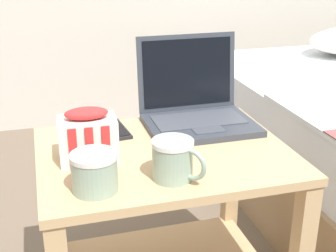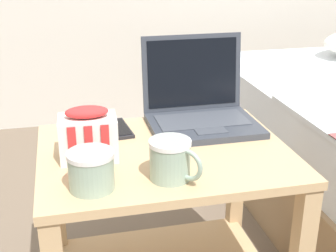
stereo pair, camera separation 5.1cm
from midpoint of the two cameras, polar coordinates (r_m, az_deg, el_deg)
The scene contains 6 objects.
bedside_table at distance 1.27m, azimuth 0.79°, elevation -10.64°, with size 0.63×0.49×0.52m.
laptop at distance 1.34m, azimuth 4.99°, elevation 2.27°, with size 0.30×0.26×0.24m.
mug_front_left at distance 1.00m, azimuth -7.85°, elevation -5.08°, with size 0.10×0.13×0.09m.
mug_front_right at distance 1.03m, azimuth 1.82°, elevation -3.92°, with size 0.11×0.12×0.09m.
snack_bag at distance 1.13m, azimuth -8.42°, elevation -1.15°, with size 0.14×0.10×0.13m.
cell_phone at distance 1.31m, azimuth -5.17°, elevation -0.35°, with size 0.08×0.15×0.01m.
Camera 2 is at (-0.24, -1.05, 1.02)m, focal length 50.00 mm.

